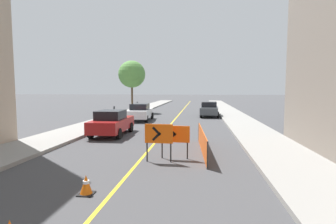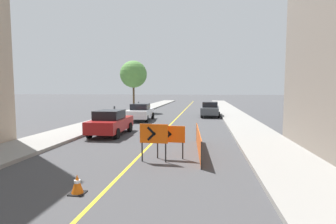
{
  "view_description": "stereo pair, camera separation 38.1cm",
  "coord_description": "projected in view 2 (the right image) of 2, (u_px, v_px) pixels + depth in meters",
  "views": [
    {
      "loc": [
        2.43,
        7.44,
        2.91
      ],
      "look_at": [
        -0.26,
        29.21,
        1.0
      ],
      "focal_mm": 28.0,
      "sensor_mm": 36.0,
      "label": 1
    },
    {
      "loc": [
        2.81,
        7.49,
        2.91
      ],
      "look_at": [
        -0.26,
        29.21,
        1.0
      ],
      "focal_mm": 28.0,
      "sensor_mm": 36.0,
      "label": 2
    }
  ],
  "objects": [
    {
      "name": "lane_stripe",
      "position": [
        179.0,
        115.0,
        29.08
      ],
      "size": [
        0.12,
        72.63,
        0.01
      ],
      "color": "gold",
      "rests_on": "ground_plane"
    },
    {
      "name": "sidewalk_left",
      "position": [
        127.0,
        114.0,
        29.91
      ],
      "size": [
        2.9,
        72.63,
        0.17
      ],
      "color": "gray",
      "rests_on": "ground_plane"
    },
    {
      "name": "sidewalk_right",
      "position": [
        234.0,
        116.0,
        28.24
      ],
      "size": [
        2.9,
        72.63,
        0.17
      ],
      "color": "gray",
      "rests_on": "ground_plane"
    },
    {
      "name": "traffic_cone_fifth",
      "position": [
        77.0,
        184.0,
        7.28
      ],
      "size": [
        0.42,
        0.42,
        0.55
      ],
      "color": "black",
      "rests_on": "ground_plane"
    },
    {
      "name": "arrow_barricade_primary",
      "position": [
        154.0,
        135.0,
        10.42
      ],
      "size": [
        1.13,
        0.09,
        1.53
      ],
      "rotation": [
        0.0,
        0.0,
        -0.02
      ],
      "color": "#EF560C",
      "rests_on": "ground_plane"
    },
    {
      "name": "arrow_barricade_secondary",
      "position": [
        170.0,
        135.0,
        10.92
      ],
      "size": [
        1.25,
        0.13,
        1.39
      ],
      "rotation": [
        0.0,
        0.0,
        -0.06
      ],
      "color": "#EF560C",
      "rests_on": "ground_plane"
    },
    {
      "name": "safety_mesh_fence",
      "position": [
        199.0,
        141.0,
        12.06
      ],
      "size": [
        0.39,
        5.3,
        1.03
      ],
      "rotation": [
        0.0,
        0.0,
        1.64
      ],
      "color": "#EF560C",
      "rests_on": "ground_plane"
    },
    {
      "name": "parked_car_curb_near",
      "position": [
        111.0,
        122.0,
        16.66
      ],
      "size": [
        1.94,
        4.32,
        1.59
      ],
      "rotation": [
        0.0,
        0.0,
        0.01
      ],
      "color": "maroon",
      "rests_on": "ground_plane"
    },
    {
      "name": "parked_car_curb_mid",
      "position": [
        141.0,
        112.0,
        24.36
      ],
      "size": [
        1.99,
        4.38,
        1.59
      ],
      "rotation": [
        0.0,
        0.0,
        0.05
      ],
      "color": "silver",
      "rests_on": "ground_plane"
    },
    {
      "name": "parked_car_curb_far",
      "position": [
        210.0,
        109.0,
        27.79
      ],
      "size": [
        1.98,
        4.37,
        1.59
      ],
      "rotation": [
        0.0,
        0.0,
        -0.04
      ],
      "color": "#474C51",
      "rests_on": "ground_plane"
    },
    {
      "name": "parking_meter_near_curb",
      "position": [
        114.0,
        110.0,
        22.43
      ],
      "size": [
        0.12,
        0.11,
        1.32
      ],
      "color": "#4C4C51",
      "rests_on": "sidewalk_left"
    },
    {
      "name": "parking_meter_far_curb",
      "position": [
        139.0,
        105.0,
        30.56
      ],
      "size": [
        0.12,
        0.11,
        1.31
      ],
      "color": "#4C4C51",
      "rests_on": "sidewalk_left"
    },
    {
      "name": "street_tree_left_near",
      "position": [
        133.0,
        74.0,
        32.8
      ],
      "size": [
        3.37,
        3.37,
        6.31
      ],
      "color": "#4C3823",
      "rests_on": "sidewalk_left"
    }
  ]
}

